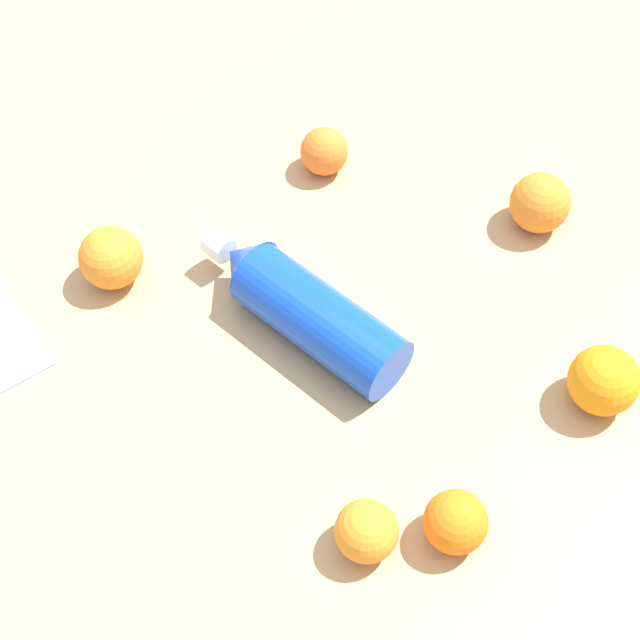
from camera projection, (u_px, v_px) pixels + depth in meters
name	position (u px, v px, depth m)	size (l,w,h in m)	color
ground_plane	(281.00, 335.00, 1.11)	(2.40, 2.40, 0.00)	tan
water_bottle	(304.00, 308.00, 1.08)	(0.15, 0.28, 0.08)	blue
orange_0	(367.00, 531.00, 0.94)	(0.06, 0.06, 0.06)	orange
orange_1	(604.00, 380.00, 1.03)	(0.08, 0.08, 0.08)	orange
orange_2	(540.00, 203.00, 1.18)	(0.07, 0.07, 0.07)	orange
orange_3	(324.00, 151.00, 1.24)	(0.06, 0.06, 0.06)	orange
orange_4	(111.00, 258.00, 1.13)	(0.07, 0.07, 0.07)	orange
orange_5	(456.00, 522.00, 0.94)	(0.06, 0.06, 0.06)	orange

